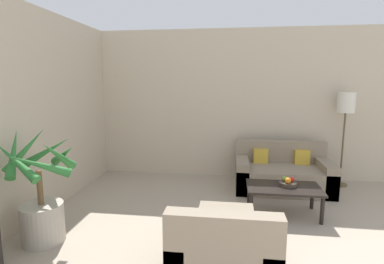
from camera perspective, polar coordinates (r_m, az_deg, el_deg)
The scene contains 11 objects.
wall_back at distance 5.64m, azimuth 17.50°, elevation 4.91°, with size 8.43×0.06×2.70m.
potted_palm at distance 3.73m, azimuth -26.77°, elevation -11.73°, with size 0.79×0.87×1.27m.
sofa_loveseat at distance 5.21m, azimuth 16.77°, elevation -7.63°, with size 1.52×0.84×0.76m.
floor_lamp at distance 5.58m, azimuth 27.25°, elevation 3.97°, with size 0.28×0.28×1.59m.
coffee_table at distance 4.23m, azimuth 17.03°, elevation -10.55°, with size 0.96×0.57×0.38m.
fruit_bowl at distance 4.25m, azimuth 17.76°, elevation -9.41°, with size 0.23×0.23×0.05m.
apple_red at distance 4.26m, azimuth 18.51°, elevation -8.56°, with size 0.07×0.07×0.07m.
apple_green at distance 4.27m, azimuth 17.27°, elevation -8.44°, with size 0.07×0.07×0.07m.
orange_fruit at distance 4.18m, azimuth 17.82°, elevation -8.79°, with size 0.08×0.08×0.08m.
armchair at distance 2.81m, azimuth 6.02°, elevation -22.68°, with size 0.90×0.76×0.78m.
ottoman at distance 3.48m, azimuth 6.43°, elevation -17.32°, with size 0.60×0.44×0.37m.
Camera 1 is at (-0.96, 0.20, 1.74)m, focal length 28.00 mm.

